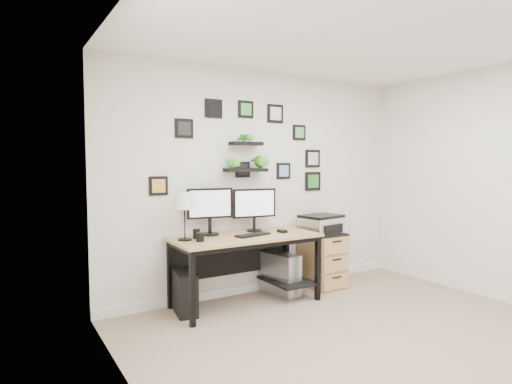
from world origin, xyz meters
TOP-DOWN VIEW (x-y plane):
  - room at (0.00, 1.98)m, footprint 4.00×4.00m
  - desk at (-0.43, 1.67)m, footprint 1.60×0.70m
  - monitor_left at (-0.78, 1.86)m, footprint 0.50×0.23m
  - monitor_right at (-0.24, 1.83)m, footprint 0.53×0.19m
  - keyboard at (-0.40, 1.58)m, footprint 0.43×0.21m
  - mouse at (-0.01, 1.60)m, footprint 0.08×0.12m
  - table_lamp at (-1.12, 1.72)m, footprint 0.24×0.24m
  - mug at (-1.02, 1.57)m, footprint 0.08×0.08m
  - pen_cup at (-0.98, 1.75)m, footprint 0.08×0.08m
  - pc_tower_black at (-1.14, 1.71)m, footprint 0.26×0.46m
  - pc_tower_grey at (0.06, 1.71)m, footprint 0.28×0.51m
  - file_cabinet at (0.69, 1.72)m, footprint 0.43×0.53m
  - printer at (0.68, 1.74)m, footprint 0.53×0.45m
  - wall_decor at (-0.22, 1.93)m, footprint 2.26×0.18m

SIDE VIEW (x-z plane):
  - room at x=0.00m, z-range -1.95..2.05m
  - pc_tower_black at x=-1.14m, z-range 0.00..0.43m
  - pc_tower_grey at x=0.06m, z-range 0.00..0.48m
  - file_cabinet at x=0.69m, z-range 0.00..0.67m
  - desk at x=-0.43m, z-range 0.25..1.00m
  - keyboard at x=-0.40m, z-range 0.75..0.77m
  - mouse at x=-0.01m, z-range 0.75..0.78m
  - printer at x=0.68m, z-range 0.67..0.89m
  - mug at x=-1.02m, z-range 0.75..0.84m
  - pen_cup at x=-0.98m, z-range 0.75..0.85m
  - monitor_right at x=-0.24m, z-range 0.80..1.28m
  - monitor_left at x=-0.78m, z-range 0.79..1.30m
  - table_lamp at x=-1.12m, z-range 0.90..1.38m
  - wall_decor at x=-0.22m, z-range 1.13..2.20m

